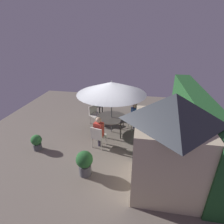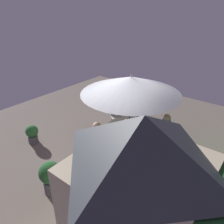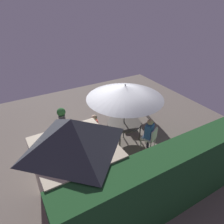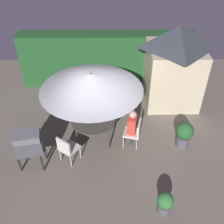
% 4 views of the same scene
% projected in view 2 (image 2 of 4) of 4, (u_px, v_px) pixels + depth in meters
% --- Properties ---
extents(ground_plane, '(11.00, 11.00, 0.00)m').
position_uv_depth(ground_plane, '(115.00, 149.00, 6.83)').
color(ground_plane, '#6B6056').
extents(garden_shed, '(1.94, 1.92, 2.84)m').
position_uv_depth(garden_shed, '(139.00, 197.00, 3.30)').
color(garden_shed, '#C6B793').
rests_on(garden_shed, ground).
extents(patio_table, '(1.33, 1.33, 0.74)m').
position_uv_depth(patio_table, '(129.00, 128.00, 6.65)').
color(patio_table, '#47423D').
rests_on(patio_table, ground).
extents(patio_umbrella, '(2.85, 2.85, 2.36)m').
position_uv_depth(patio_umbrella, '(131.00, 85.00, 6.04)').
color(patio_umbrella, '#4C4C51').
rests_on(patio_umbrella, ground).
extents(bbq_grill, '(0.78, 0.63, 1.20)m').
position_uv_depth(bbq_grill, '(131.00, 98.00, 8.35)').
color(bbq_grill, '#47474C').
rests_on(bbq_grill, ground).
extents(chair_near_shed, '(0.56, 0.56, 0.90)m').
position_uv_depth(chair_near_shed, '(95.00, 147.00, 6.04)').
color(chair_near_shed, silver).
rests_on(chair_near_shed, ground).
extents(chair_far_side, '(0.62, 0.62, 0.90)m').
position_uv_depth(chair_far_side, '(168.00, 137.00, 6.49)').
color(chair_far_side, silver).
rests_on(chair_far_side, ground).
extents(chair_toward_hedge, '(0.64, 0.65, 0.90)m').
position_uv_depth(chair_toward_hedge, '(118.00, 115.00, 7.74)').
color(chair_toward_hedge, silver).
rests_on(chair_toward_hedge, ground).
extents(potted_plant_by_shed, '(0.40, 0.40, 0.62)m').
position_uv_depth(potted_plant_by_shed, '(32.00, 133.00, 7.00)').
color(potted_plant_by_shed, '#4C4C51').
rests_on(potted_plant_by_shed, ground).
extents(potted_plant_by_grill, '(0.53, 0.53, 0.84)m').
position_uv_depth(potted_plant_by_grill, '(51.00, 176.00, 5.07)').
color(potted_plant_by_grill, '#4C4C51').
rests_on(potted_plant_by_grill, ground).
extents(person_in_red, '(0.32, 0.39, 1.26)m').
position_uv_depth(person_in_red, '(97.00, 138.00, 5.97)').
color(person_in_red, '#CC3D33').
rests_on(person_in_red, ground).
extents(person_in_blue, '(0.41, 0.37, 1.26)m').
position_uv_depth(person_in_blue, '(166.00, 129.00, 6.39)').
color(person_in_blue, '#3866B2').
rests_on(person_in_blue, ground).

